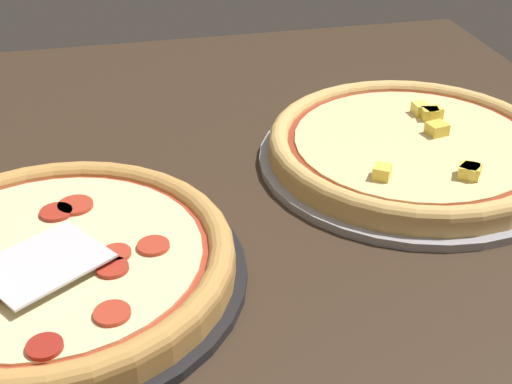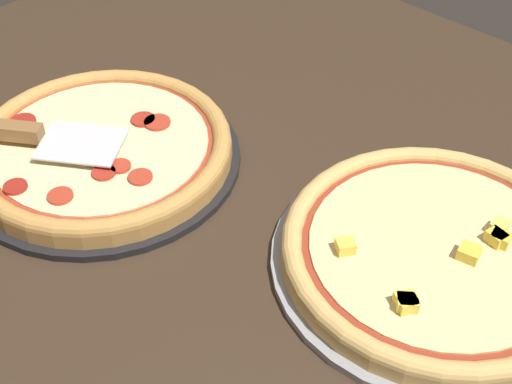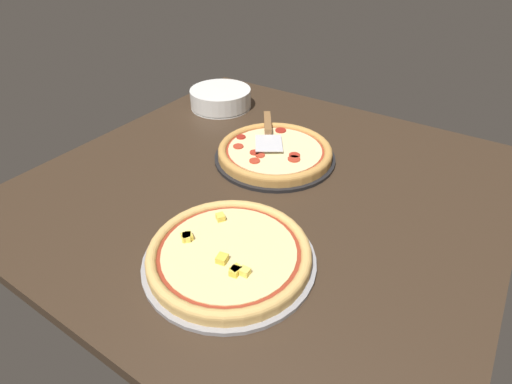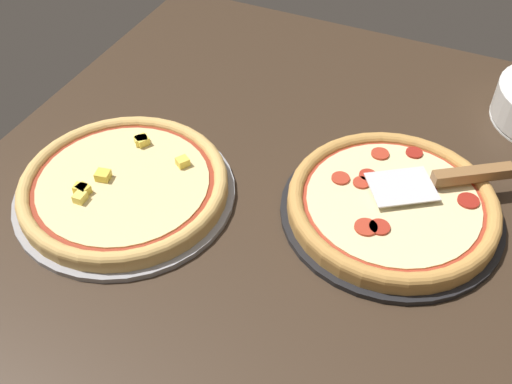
# 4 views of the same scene
# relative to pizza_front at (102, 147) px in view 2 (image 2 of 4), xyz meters

# --- Properties ---
(ground_plane) EXTENTS (1.22, 1.21, 0.04)m
(ground_plane) POSITION_rel_pizza_front_xyz_m (-0.05, 0.12, -0.04)
(ground_plane) COLOR #38281C
(pizza_pan_front) EXTENTS (0.37, 0.37, 0.01)m
(pizza_pan_front) POSITION_rel_pizza_front_xyz_m (-0.00, -0.00, -0.02)
(pizza_pan_front) COLOR black
(pizza_pan_front) RESTS_ON ground_plane
(pizza_front) EXTENTS (0.34, 0.34, 0.03)m
(pizza_front) POSITION_rel_pizza_front_xyz_m (0.00, 0.00, 0.00)
(pizza_front) COLOR #C68E47
(pizza_front) RESTS_ON pizza_pan_front
(pizza_pan_back) EXTENTS (0.37, 0.37, 0.01)m
(pizza_pan_back) POSITION_rel_pizza_front_xyz_m (-0.14, 0.42, -0.02)
(pizza_pan_back) COLOR #939399
(pizza_pan_back) RESTS_ON ground_plane
(pizza_back) EXTENTS (0.35, 0.35, 0.04)m
(pizza_back) POSITION_rel_pizza_front_xyz_m (-0.14, 0.42, -0.00)
(pizza_back) COLOR #DBAD60
(pizza_back) RESTS_ON pizza_pan_back
(serving_spatula) EXTENTS (0.18, 0.23, 0.02)m
(serving_spatula) POSITION_rel_pizza_front_xyz_m (0.08, -0.08, 0.02)
(serving_spatula) COLOR silver
(serving_spatula) RESTS_ON pizza_front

